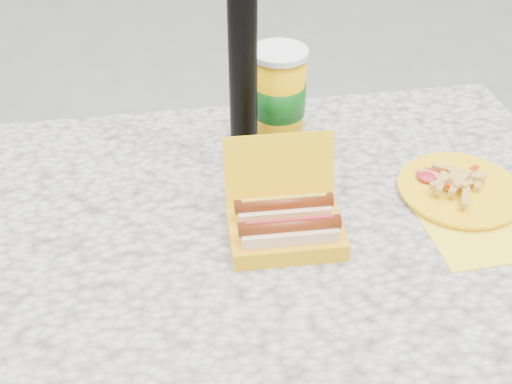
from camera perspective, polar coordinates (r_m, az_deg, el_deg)
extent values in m
cube|color=beige|center=(1.12, 0.21, -3.64)|extent=(1.20, 0.80, 0.05)
cylinder|color=black|center=(1.63, -19.53, -8.31)|extent=(0.07, 0.07, 0.70)
cylinder|color=black|center=(1.71, 15.19, -4.45)|extent=(0.07, 0.07, 0.70)
cube|color=yellow|center=(1.06, 2.67, -3.74)|extent=(0.19, 0.13, 0.03)
cube|color=yellow|center=(1.08, 2.07, 2.05)|extent=(0.19, 0.06, 0.11)
cube|color=#F1C591|center=(1.03, 2.96, -3.98)|extent=(0.16, 0.05, 0.04)
cylinder|color=maroon|center=(1.01, 3.00, -3.00)|extent=(0.16, 0.03, 0.02)
cylinder|color=maroon|center=(1.00, 3.02, -2.51)|extent=(0.14, 0.01, 0.01)
cube|color=#F1C591|center=(1.07, 2.46, -1.98)|extent=(0.16, 0.05, 0.04)
cylinder|color=maroon|center=(1.05, 2.49, -1.01)|extent=(0.16, 0.03, 0.02)
cylinder|color=gold|center=(1.05, 2.51, -0.54)|extent=(0.14, 0.01, 0.01)
cube|color=yellow|center=(1.15, 19.12, -3.19)|extent=(0.18, 0.18, 0.00)
cylinder|color=yellow|center=(1.22, 17.63, 0.19)|extent=(0.21, 0.21, 0.01)
cylinder|color=yellow|center=(1.22, 17.66, 0.33)|extent=(0.22, 0.22, 0.01)
cube|color=gold|center=(1.19, 17.31, 0.48)|extent=(0.04, 0.05, 0.01)
cube|color=gold|center=(1.23, 16.56, 1.89)|extent=(0.05, 0.04, 0.01)
cube|color=gold|center=(1.23, 18.60, 1.29)|extent=(0.05, 0.02, 0.01)
cube|color=gold|center=(1.18, 16.18, 0.85)|extent=(0.05, 0.03, 0.01)
cube|color=gold|center=(1.20, 17.57, 0.61)|extent=(0.05, 0.02, 0.01)
cube|color=gold|center=(1.18, 16.13, 0.74)|extent=(0.04, 0.05, 0.01)
cube|color=gold|center=(1.19, 17.17, 0.99)|extent=(0.04, 0.05, 0.01)
cube|color=gold|center=(1.22, 18.42, 1.27)|extent=(0.05, 0.03, 0.01)
cube|color=gold|center=(1.20, 17.90, 1.14)|extent=(0.05, 0.04, 0.01)
cube|color=gold|center=(1.17, 18.07, -0.43)|extent=(0.04, 0.05, 0.01)
cube|color=gold|center=(1.18, 16.03, 0.67)|extent=(0.04, 0.05, 0.01)
cube|color=gold|center=(1.22, 15.48, 1.37)|extent=(0.05, 0.05, 0.01)
cube|color=gold|center=(1.20, 17.61, 1.02)|extent=(0.04, 0.05, 0.01)
cube|color=gold|center=(1.23, 19.11, 0.91)|extent=(0.04, 0.05, 0.01)
cube|color=gold|center=(1.19, 17.14, 0.68)|extent=(0.05, 0.04, 0.01)
cube|color=gold|center=(1.20, 17.44, 1.19)|extent=(0.02, 0.05, 0.01)
ellipsoid|color=maroon|center=(1.22, 15.11, 1.43)|extent=(0.05, 0.05, 0.01)
cube|color=#BC2809|center=(1.22, 17.93, 1.34)|extent=(0.08, 0.06, 0.00)
cylinder|color=#FEB100|center=(1.26, 2.00, 8.13)|extent=(0.10, 0.10, 0.19)
cylinder|color=#0A5012|center=(1.25, 2.00, 8.35)|extent=(0.11, 0.11, 0.06)
cylinder|color=white|center=(1.21, 2.10, 12.27)|extent=(0.11, 0.11, 0.01)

